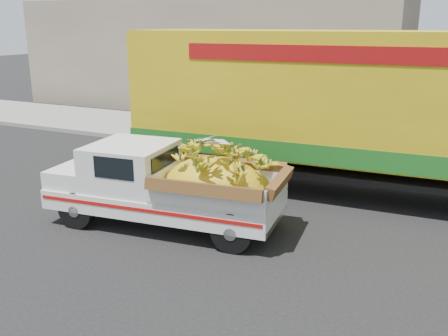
% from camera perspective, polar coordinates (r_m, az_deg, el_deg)
% --- Properties ---
extents(ground, '(100.00, 100.00, 0.00)m').
position_cam_1_polar(ground, '(9.25, 2.38, -9.14)').
color(ground, black).
rests_on(ground, ground).
extents(curb, '(60.00, 0.25, 0.15)m').
position_cam_1_polar(curb, '(14.92, 12.17, 0.77)').
color(curb, gray).
rests_on(curb, ground).
extents(sidewalk, '(60.00, 4.00, 0.14)m').
position_cam_1_polar(sidewalk, '(16.91, 13.90, 2.46)').
color(sidewalk, gray).
rests_on(sidewalk, ground).
extents(building_left, '(18.00, 6.00, 5.00)m').
position_cam_1_polar(building_left, '(24.80, -1.35, 12.86)').
color(building_left, gray).
rests_on(building_left, ground).
extents(pickup_truck, '(4.82, 2.19, 1.64)m').
position_cam_1_polar(pickup_truck, '(9.87, -4.96, -2.03)').
color(pickup_truck, black).
rests_on(pickup_truck, ground).
extents(semi_trailer, '(12.03, 3.01, 3.80)m').
position_cam_1_polar(semi_trailer, '(11.84, 17.73, 6.53)').
color(semi_trailer, black).
rests_on(semi_trailer, ground).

